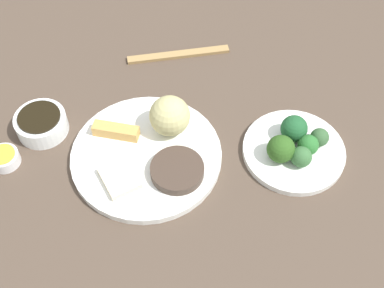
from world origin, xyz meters
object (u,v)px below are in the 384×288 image
(broccoli_plate, at_px, (294,151))
(sauce_ramekin_hot_mustard, at_px, (4,158))
(chopsticks_pair, at_px, (178,55))
(main_plate, at_px, (146,156))
(soy_sauce_bowl, at_px, (41,124))

(broccoli_plate, height_order, sauce_ramekin_hot_mustard, sauce_ramekin_hot_mustard)
(broccoli_plate, bearing_deg, chopsticks_pair, -107.02)
(main_plate, height_order, soy_sauce_bowl, soy_sauce_bowl)
(soy_sauce_bowl, bearing_deg, sauce_ramekin_hot_mustard, -3.76)
(main_plate, relative_size, soy_sauce_bowl, 2.84)
(main_plate, bearing_deg, chopsticks_pair, -158.47)
(sauce_ramekin_hot_mustard, bearing_deg, main_plate, 124.91)
(soy_sauce_bowl, distance_m, sauce_ramekin_hot_mustard, 0.10)
(broccoli_plate, height_order, soy_sauce_bowl, soy_sauce_bowl)
(broccoli_plate, bearing_deg, soy_sauce_bowl, -63.66)
(broccoli_plate, distance_m, chopsticks_pair, 0.37)
(main_plate, xyz_separation_m, soy_sauce_bowl, (0.06, -0.22, 0.01))
(soy_sauce_bowl, xyz_separation_m, chopsticks_pair, (-0.34, 0.11, -0.02))
(main_plate, xyz_separation_m, chopsticks_pair, (-0.28, -0.11, -0.00))
(main_plate, distance_m, soy_sauce_bowl, 0.23)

